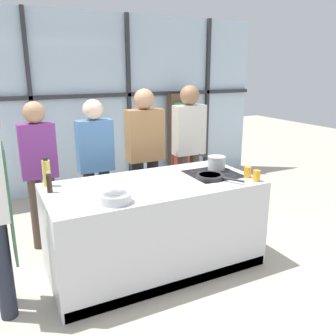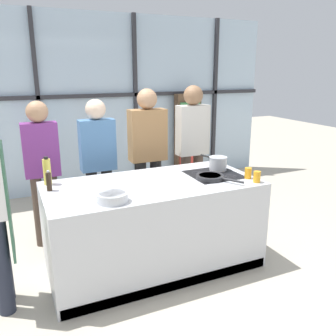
% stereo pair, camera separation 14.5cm
% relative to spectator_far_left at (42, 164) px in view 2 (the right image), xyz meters
% --- Properties ---
extents(ground_plane, '(18.00, 18.00, 0.00)m').
position_rel_spectator_far_left_xyz_m(ground_plane, '(0.93, -0.93, -0.95)').
color(ground_plane, '#BCB29E').
extents(back_window_wall, '(6.40, 0.10, 2.80)m').
position_rel_spectator_far_left_xyz_m(back_window_wall, '(0.93, 1.77, 0.45)').
color(back_window_wall, silver).
rests_on(back_window_wall, ground_plane).
extents(bookshelf, '(0.45, 0.19, 1.54)m').
position_rel_spectator_far_left_xyz_m(bookshelf, '(2.61, 1.58, -0.18)').
color(bookshelf, brown).
rests_on(bookshelf, ground_plane).
extents(demo_island, '(2.06, 1.00, 0.89)m').
position_rel_spectator_far_left_xyz_m(demo_island, '(0.93, -0.93, -0.51)').
color(demo_island, silver).
rests_on(demo_island, ground_plane).
extents(spectator_far_left, '(0.37, 0.23, 1.64)m').
position_rel_spectator_far_left_xyz_m(spectator_far_left, '(0.00, 0.00, 0.00)').
color(spectator_far_left, '#47382D').
rests_on(spectator_far_left, ground_plane).
extents(spectator_center_left, '(0.40, 0.23, 1.63)m').
position_rel_spectator_far_left_xyz_m(spectator_center_left, '(0.62, 0.00, -0.02)').
color(spectator_center_left, black).
rests_on(spectator_center_left, ground_plane).
extents(spectator_center_right, '(0.45, 0.24, 1.73)m').
position_rel_spectator_far_left_xyz_m(spectator_center_right, '(1.24, 0.00, 0.03)').
color(spectator_center_right, black).
rests_on(spectator_center_right, ground_plane).
extents(spectator_far_right, '(0.41, 0.25, 1.76)m').
position_rel_spectator_far_left_xyz_m(spectator_far_right, '(1.85, -0.00, 0.07)').
color(spectator_far_right, '#47382D').
rests_on(spectator_far_right, ground_plane).
extents(frying_pan, '(0.33, 0.46, 0.04)m').
position_rel_spectator_far_left_xyz_m(frying_pan, '(1.50, -1.06, -0.04)').
color(frying_pan, '#232326').
rests_on(frying_pan, demo_island).
extents(saucepan, '(0.20, 0.36, 0.15)m').
position_rel_spectator_far_left_xyz_m(saucepan, '(1.74, -0.80, 0.01)').
color(saucepan, silver).
rests_on(saucepan, demo_island).
extents(white_plate, '(0.25, 0.25, 0.01)m').
position_rel_spectator_far_left_xyz_m(white_plate, '(0.51, -0.99, -0.06)').
color(white_plate, white).
rests_on(white_plate, demo_island).
extents(mixing_bowl, '(0.26, 0.26, 0.08)m').
position_rel_spectator_far_left_xyz_m(mixing_bowl, '(0.43, -1.26, -0.02)').
color(mixing_bowl, silver).
rests_on(mixing_bowl, demo_island).
extents(oil_bottle, '(0.07, 0.07, 0.27)m').
position_rel_spectator_far_left_xyz_m(oil_bottle, '(-0.00, -0.55, 0.06)').
color(oil_bottle, '#E0CC4C').
rests_on(oil_bottle, demo_island).
extents(pepper_grinder, '(0.05, 0.05, 0.19)m').
position_rel_spectator_far_left_xyz_m(pepper_grinder, '(-0.01, -0.75, 0.02)').
color(pepper_grinder, '#332319').
rests_on(pepper_grinder, demo_island).
extents(juice_glass_near, '(0.07, 0.07, 0.11)m').
position_rel_spectator_far_left_xyz_m(juice_glass_near, '(1.86, -1.33, -0.01)').
color(juice_glass_near, orange).
rests_on(juice_glass_near, demo_island).
extents(juice_glass_far, '(0.07, 0.07, 0.11)m').
position_rel_spectator_far_left_xyz_m(juice_glass_far, '(1.86, -1.19, -0.01)').
color(juice_glass_far, orange).
rests_on(juice_glass_far, demo_island).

